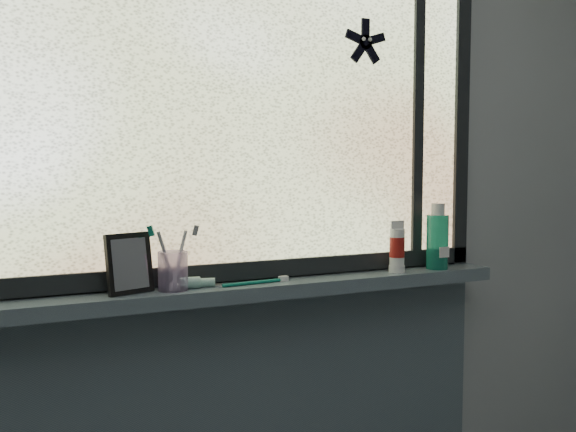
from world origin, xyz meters
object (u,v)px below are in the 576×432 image
(toothbrush_cup, at_px, (173,271))
(mouthwash_bottle, at_px, (437,236))
(cream_tube, at_px, (397,245))
(vanity_mirror, at_px, (129,263))

(toothbrush_cup, bearing_deg, mouthwash_bottle, -0.83)
(toothbrush_cup, bearing_deg, cream_tube, -0.85)
(vanity_mirror, bearing_deg, mouthwash_bottle, -19.77)
(toothbrush_cup, relative_size, cream_tube, 0.91)
(vanity_mirror, xyz_separation_m, mouthwash_bottle, (0.97, -0.02, 0.03))
(mouthwash_bottle, bearing_deg, toothbrush_cup, 179.17)
(vanity_mirror, relative_size, mouthwash_bottle, 0.91)
(vanity_mirror, distance_m, mouthwash_bottle, 0.97)
(toothbrush_cup, xyz_separation_m, mouthwash_bottle, (0.85, -0.01, 0.05))
(vanity_mirror, height_order, cream_tube, vanity_mirror)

